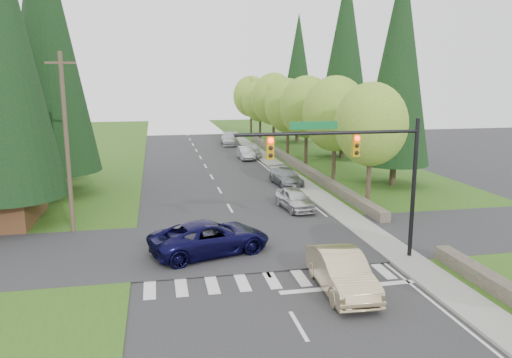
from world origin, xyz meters
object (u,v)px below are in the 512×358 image
object	(u,v)px
sedan_champagne	(341,272)
suv_navy	(210,238)
parked_car_b	(286,177)
parked_car_c	(246,153)
parked_car_a	(295,199)
parked_car_d	(252,150)
parked_car_e	(230,139)

from	to	relation	value
sedan_champagne	suv_navy	size ratio (longest dim) A/B	0.84
parked_car_b	parked_car_c	xyz separation A→B (m)	(-0.92, 13.42, -0.00)
parked_car_a	suv_navy	bearing A→B (deg)	-137.31
parked_car_c	parked_car_a	bearing A→B (deg)	-91.44
sedan_champagne	parked_car_d	world-z (taller)	sedan_champagne
suv_navy	parked_car_e	distance (m)	40.72
sedan_champagne	parked_car_b	bearing A→B (deg)	83.33
parked_car_a	parked_car_b	bearing A→B (deg)	73.27
sedan_champagne	parked_car_e	xyz separation A→B (m)	(2.12, 45.59, -0.08)
parked_car_a	parked_car_c	world-z (taller)	parked_car_a
sedan_champagne	parked_car_e	world-z (taller)	sedan_champagne
parked_car_e	parked_car_a	bearing A→B (deg)	-87.53
sedan_champagne	parked_car_c	size ratio (longest dim) A/B	1.25
suv_navy	parked_car_b	distance (m)	16.94
sedan_champagne	parked_car_a	size ratio (longest dim) A/B	1.24
sedan_champagne	suv_navy	world-z (taller)	suv_navy
sedan_champagne	parked_car_b	size ratio (longest dim) A/B	1.09
parked_car_b	parked_car_a	bearing A→B (deg)	-104.52
sedan_champagne	parked_car_e	distance (m)	45.64
parked_car_e	sedan_champagne	bearing A→B (deg)	-89.37
sedan_champagne	parked_car_a	bearing A→B (deg)	84.49
parked_car_a	parked_car_e	distance (m)	32.73
parked_car_d	parked_car_e	size ratio (longest dim) A/B	0.88
parked_car_d	parked_car_e	world-z (taller)	parked_car_d
parked_car_d	parked_car_e	distance (m)	10.45
sedan_champagne	parked_car_b	distance (m)	20.69
parked_car_d	parked_car_c	bearing A→B (deg)	-121.51
suv_navy	parked_car_d	distance (m)	30.74
parked_car_c	suv_navy	bearing A→B (deg)	-103.83
suv_navy	parked_car_d	world-z (taller)	suv_navy
parked_car_c	parked_car_d	world-z (taller)	parked_car_d
parked_car_c	parked_car_d	size ratio (longest dim) A/B	0.89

